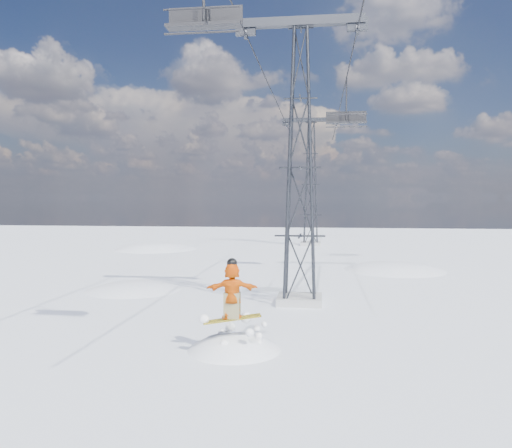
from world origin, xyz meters
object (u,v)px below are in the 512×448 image
object	(u,v)px
snowboarder_jump	(234,407)
lift_chair_near	(204,19)
lift_tower_far	(311,185)
lift_tower_near	(300,168)

from	to	relation	value
snowboarder_jump	lift_chair_near	bearing A→B (deg)	-126.55
lift_tower_far	lift_tower_near	bearing A→B (deg)	-90.00
lift_chair_near	lift_tower_far	bearing A→B (deg)	86.11
lift_tower_near	snowboarder_jump	distance (m)	9.76
snowboarder_jump	lift_tower_near	bearing A→B (deg)	76.26
snowboarder_jump	lift_chair_near	distance (m)	10.60
lift_chair_near	lift_tower_near	bearing A→B (deg)	73.26
lift_tower_far	lift_chair_near	world-z (taller)	lift_tower_far
lift_tower_near	lift_chair_near	world-z (taller)	lift_tower_near
lift_tower_near	lift_tower_far	bearing A→B (deg)	90.00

